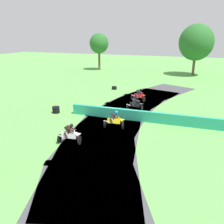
% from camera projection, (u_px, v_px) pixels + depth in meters
% --- Properties ---
extents(ground_plane, '(120.00, 120.00, 0.00)m').
position_uv_depth(ground_plane, '(116.00, 118.00, 20.37)').
color(ground_plane, '#569947').
extents(track_asphalt, '(9.89, 32.49, 0.01)m').
position_uv_depth(track_asphalt, '(128.00, 120.00, 20.03)').
color(track_asphalt, '#3D3D42').
rests_on(track_asphalt, ground).
extents(safety_barrier, '(19.42, 0.89, 0.90)m').
position_uv_depth(safety_barrier, '(185.00, 121.00, 18.49)').
color(safety_barrier, '#239375').
rests_on(safety_barrier, ground).
extents(motorcycle_lead_red, '(1.72, 1.10, 1.43)m').
position_uv_depth(motorcycle_lead_red, '(139.00, 95.00, 25.38)').
color(motorcycle_lead_red, black).
rests_on(motorcycle_lead_red, ground).
extents(motorcycle_chase_black, '(1.68, 0.75, 1.43)m').
position_uv_depth(motorcycle_chase_black, '(136.00, 104.00, 22.15)').
color(motorcycle_chase_black, black).
rests_on(motorcycle_chase_black, ground).
extents(motorcycle_trailing_yellow, '(1.67, 0.95, 1.43)m').
position_uv_depth(motorcycle_trailing_yellow, '(115.00, 120.00, 18.10)').
color(motorcycle_trailing_yellow, black).
rests_on(motorcycle_trailing_yellow, ground).
extents(motorcycle_fourth_white, '(1.67, 0.91, 1.43)m').
position_uv_depth(motorcycle_fourth_white, '(70.00, 134.00, 15.50)').
color(motorcycle_fourth_white, black).
rests_on(motorcycle_fourth_white, ground).
extents(tire_stack_near, '(0.64, 0.64, 0.40)m').
position_uv_depth(tire_stack_near, '(114.00, 88.00, 30.76)').
color(tire_stack_near, black).
rests_on(tire_stack_near, ground).
extents(tire_stack_mid_a, '(0.66, 0.66, 0.60)m').
position_uv_depth(tire_stack_mid_a, '(56.00, 110.00, 21.64)').
color(tire_stack_mid_a, black).
rests_on(tire_stack_mid_a, ground).
extents(tree_far_left, '(3.65, 3.65, 7.04)m').
position_uv_depth(tree_far_left, '(99.00, 44.00, 45.75)').
color(tree_far_left, brown).
rests_on(tree_far_left, ground).
extents(tree_far_right, '(5.71, 5.71, 8.54)m').
position_uv_depth(tree_far_right, '(196.00, 42.00, 39.32)').
color(tree_far_right, brown).
rests_on(tree_far_right, ground).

